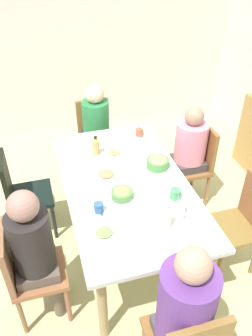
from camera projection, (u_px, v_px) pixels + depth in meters
ground_plane at (126, 244)px, 3.34m from camera, size 5.85×5.85×0.00m
wall_left at (73, 36)px, 4.49m from camera, size 0.12×4.68×2.60m
dining_table at (126, 190)px, 2.93m from camera, size 1.81×1.01×0.77m
chair_0 at (195, 161)px, 3.58m from camera, size 0.40×0.40×0.90m
person_0 at (189, 148)px, 3.46m from camera, size 0.32×0.32×1.14m
person_1 at (184, 310)px, 1.96m from camera, size 0.33×0.33×1.27m
chair_2 at (95, 134)px, 4.02m from camera, size 0.40×0.40×0.90m
person_2 at (96, 124)px, 3.85m from camera, size 0.30×0.30×1.15m
chair_3 at (26, 269)px, 2.49m from camera, size 0.40×0.40×0.90m
person_3 at (34, 247)px, 2.38m from camera, size 0.30×0.30×1.22m
chair_4 at (242, 220)px, 2.89m from camera, size 0.40×0.40×0.90m
chair_5 at (21, 192)px, 3.18m from camera, size 0.40×0.40×0.90m
plate_0 at (114, 153)px, 3.21m from camera, size 0.20×0.20×0.04m
plate_1 at (106, 175)px, 2.94m from camera, size 0.24×0.24×0.04m
plate_2 at (104, 234)px, 2.40m from camera, size 0.21×0.21×0.04m
bowl_0 at (122, 193)px, 2.70m from camera, size 0.17×0.17×0.08m
bowl_1 at (158, 162)px, 3.03m from camera, size 0.20×0.20×0.10m
cup_0 at (139, 132)px, 3.47m from camera, size 0.11×0.08×0.07m
cup_1 at (176, 194)px, 2.69m from camera, size 0.12×0.08×0.08m
cup_2 at (180, 209)px, 2.55m from camera, size 0.12×0.08×0.10m
cup_3 at (99, 208)px, 2.57m from camera, size 0.11×0.07×0.08m
bottle_0 at (167, 217)px, 2.40m from camera, size 0.06×0.06×0.22m
bottle_1 at (96, 146)px, 3.17m from camera, size 0.07×0.07×0.19m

